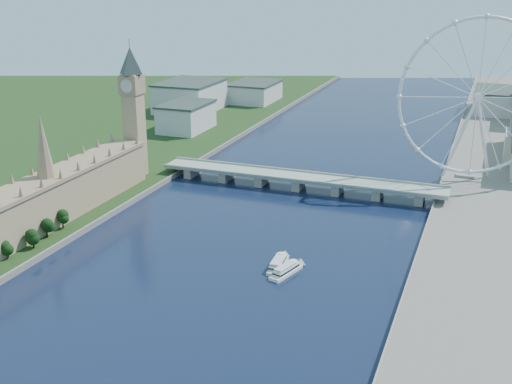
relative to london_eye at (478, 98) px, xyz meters
The scene contains 7 objects.
parliament_range 313.29m from the london_eye, 143.26° to the right, with size 24.00×200.00×70.00m.
big_ben 259.68m from the london_eye, 162.73° to the right, with size 20.02×20.02×110.00m.
westminster_bridge 145.38m from the london_eye, 155.34° to the right, with size 220.00×22.00×9.50m.
london_eye is the anchor object (origin of this frame).
city_skyline 226.06m from the london_eye, 111.50° to the left, with size 505.00×280.00×32.00m.
tour_boat_near 225.91m from the london_eye, 112.84° to the right, with size 6.79×26.73×5.88m, color white, non-canonical shape.
tour_boat_far 223.16m from the london_eye, 115.17° to the right, with size 6.87×27.04×5.95m, color silver, non-canonical shape.
Camera 1 is at (132.17, -144.83, 155.58)m, focal length 45.00 mm.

